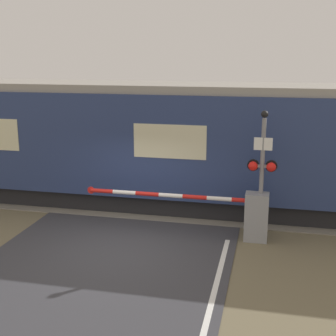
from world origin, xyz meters
TOP-DOWN VIEW (x-y plane):
  - ground_plane at (0.00, 0.00)m, footprint 80.00×80.00m
  - track_bed at (0.00, 3.56)m, footprint 36.00×3.20m
  - train at (0.83, 3.56)m, footprint 20.90×2.77m
  - crossing_barrier at (3.03, 1.20)m, footprint 4.94×0.44m
  - signal_post at (3.43, 1.25)m, footprint 0.75×0.26m

SIDE VIEW (x-z plane):
  - ground_plane at x=0.00m, z-range 0.00..0.00m
  - track_bed at x=0.00m, z-range -0.04..0.09m
  - crossing_barrier at x=3.03m, z-range 0.07..1.34m
  - signal_post at x=3.43m, z-range 0.23..3.63m
  - train at x=0.83m, z-range 0.05..3.91m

